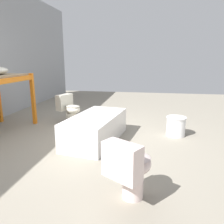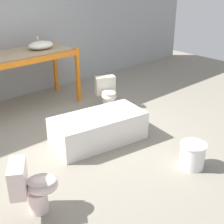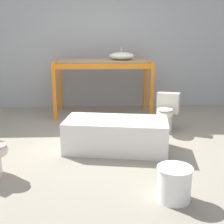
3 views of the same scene
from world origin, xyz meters
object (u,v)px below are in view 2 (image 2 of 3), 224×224
object	(u,v)px
toilet_near	(107,93)
bucket_white	(192,155)
toilet_far	(32,186)
bathtub_main	(99,126)
sink_basin	(41,45)

from	to	relation	value
toilet_near	bucket_white	xyz separation A→B (m)	(-0.39, -2.22, -0.16)
toilet_far	bucket_white	xyz separation A→B (m)	(2.05, -0.66, -0.16)
bathtub_main	toilet_near	world-z (taller)	toilet_near
sink_basin	toilet_near	world-z (taller)	sink_basin
bathtub_main	bucket_white	distance (m)	1.49
sink_basin	toilet_far	size ratio (longest dim) A/B	0.78
toilet_near	bucket_white	distance (m)	2.26
bathtub_main	toilet_far	distance (m)	1.72
sink_basin	toilet_far	world-z (taller)	sink_basin
sink_basin	toilet_near	distance (m)	1.57
sink_basin	toilet_near	bearing A→B (deg)	-59.26
sink_basin	bathtub_main	size ratio (longest dim) A/B	0.33
toilet_far	bucket_white	distance (m)	2.16
toilet_far	bucket_white	world-z (taller)	toilet_far
bathtub_main	toilet_far	bearing A→B (deg)	-145.30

